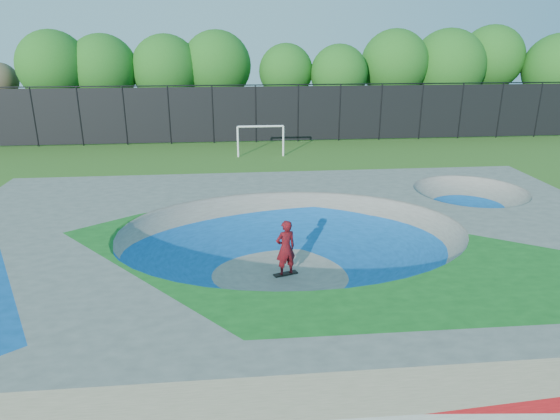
# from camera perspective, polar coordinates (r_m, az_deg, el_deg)

# --- Properties ---
(ground) EXTENTS (120.00, 120.00, 0.00)m
(ground) POSITION_cam_1_polar(r_m,az_deg,el_deg) (16.13, 1.24, -7.20)
(ground) COLOR #36631B
(ground) RESTS_ON ground
(skate_deck) EXTENTS (22.00, 14.00, 1.50)m
(skate_deck) POSITION_cam_1_polar(r_m,az_deg,el_deg) (15.81, 1.26, -4.76)
(skate_deck) COLOR gray
(skate_deck) RESTS_ON ground
(skater) EXTENTS (0.78, 0.65, 1.84)m
(skater) POSITION_cam_1_polar(r_m,az_deg,el_deg) (15.63, 0.65, -4.38)
(skater) COLOR #B90E16
(skater) RESTS_ON ground
(skateboard) EXTENTS (0.81, 0.46, 0.05)m
(skateboard) POSITION_cam_1_polar(r_m,az_deg,el_deg) (16.01, 0.64, -7.31)
(skateboard) COLOR black
(skateboard) RESTS_ON ground
(soccer_goal) EXTENTS (2.97, 0.12, 1.96)m
(soccer_goal) POSITION_cam_1_polar(r_m,az_deg,el_deg) (31.46, -2.23, 8.56)
(soccer_goal) COLOR white
(soccer_goal) RESTS_ON ground
(fence) EXTENTS (48.09, 0.09, 4.04)m
(fence) POSITION_cam_1_polar(r_m,az_deg,el_deg) (35.74, -2.78, 11.04)
(fence) COLOR black
(fence) RESTS_ON ground
(treeline) EXTENTS (53.84, 7.61, 8.13)m
(treeline) POSITION_cam_1_polar(r_m,az_deg,el_deg) (40.63, 1.18, 16.03)
(treeline) COLOR #402820
(treeline) RESTS_ON ground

